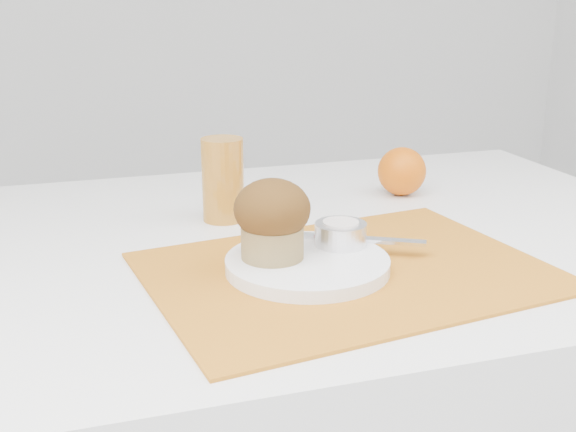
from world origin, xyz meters
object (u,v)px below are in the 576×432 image
object	(u,v)px
juice_glass	(223,180)
muffin	(272,218)
plate	(307,264)
orange	(402,171)

from	to	relation	value
juice_glass	muffin	distance (m)	0.23
muffin	plate	bearing A→B (deg)	-20.41
orange	juice_glass	xyz separation A→B (m)	(-0.32, -0.05, 0.02)
plate	juice_glass	distance (m)	0.25
plate	muffin	world-z (taller)	muffin
plate	juice_glass	world-z (taller)	juice_glass
orange	muffin	distance (m)	0.41
plate	muffin	bearing A→B (deg)	159.59
juice_glass	muffin	size ratio (longest dim) A/B	1.27
muffin	orange	bearing A→B (deg)	41.65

